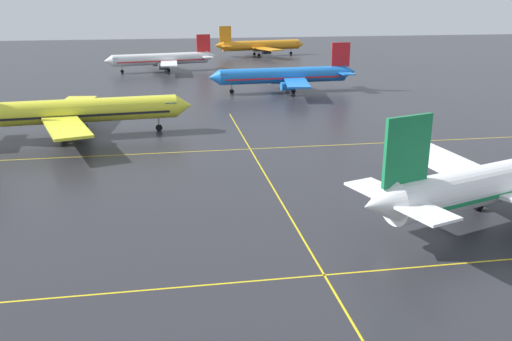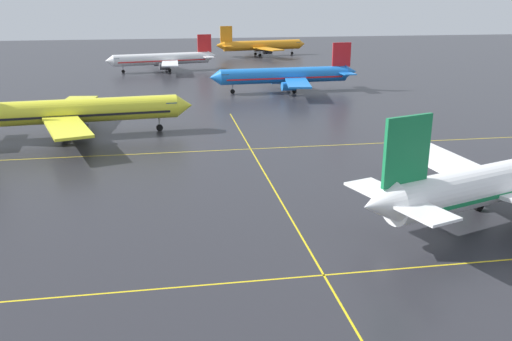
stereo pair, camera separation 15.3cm
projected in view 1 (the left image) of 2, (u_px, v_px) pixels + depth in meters
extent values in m
cone|color=white|center=(379.00, 204.00, 50.09)|extent=(4.55, 4.83, 3.93)
cube|color=#197F47|center=(407.00, 151.00, 49.91)|extent=(5.09, 2.02, 6.54)
cube|color=white|center=(424.00, 212.00, 48.37)|extent=(5.10, 6.48, 0.26)
cube|color=white|center=(376.00, 189.00, 53.86)|extent=(5.10, 6.48, 0.26)
cube|color=white|center=(445.00, 162.00, 66.29)|extent=(7.45, 16.87, 0.44)
cylinder|color=#2D9956|center=(475.00, 180.00, 64.29)|extent=(4.24, 3.34, 2.29)
cylinder|color=#99999E|center=(480.00, 195.00, 61.03)|extent=(0.31, 0.31, 1.80)
cylinder|color=black|center=(479.00, 205.00, 61.40)|extent=(1.29, 0.84, 1.20)
cylinder|color=yellow|center=(76.00, 111.00, 92.32)|extent=(34.02, 7.00, 4.01)
cone|color=yellow|center=(184.00, 105.00, 96.74)|extent=(3.08, 4.16, 3.93)
cube|color=yellow|center=(66.00, 127.00, 84.00)|extent=(9.91, 16.76, 0.42)
cube|color=yellow|center=(72.00, 105.00, 100.52)|extent=(7.36, 16.39, 0.42)
cylinder|color=black|center=(77.00, 130.00, 87.94)|extent=(3.77, 2.53, 2.22)
cylinder|color=black|center=(79.00, 116.00, 98.04)|extent=(3.77, 2.53, 2.22)
cube|color=#385166|center=(170.00, 103.00, 95.97)|extent=(2.22, 3.85, 0.74)
cube|color=black|center=(76.00, 114.00, 92.48)|extent=(31.33, 6.80, 0.38)
cylinder|color=#99999E|center=(159.00, 121.00, 96.44)|extent=(0.30, 0.30, 1.74)
cylinder|color=black|center=(159.00, 128.00, 96.80)|extent=(1.20, 0.58, 1.16)
cylinder|color=#99999E|center=(63.00, 130.00, 90.08)|extent=(0.30, 0.30, 1.74)
cylinder|color=black|center=(64.00, 137.00, 90.44)|extent=(1.20, 0.58, 1.16)
cylinder|color=#99999E|center=(65.00, 123.00, 95.14)|extent=(0.30, 0.30, 1.74)
cylinder|color=black|center=(66.00, 130.00, 95.50)|extent=(1.20, 0.58, 1.16)
cylinder|color=blue|center=(283.00, 75.00, 134.17)|extent=(31.68, 5.53, 3.74)
cone|color=blue|center=(214.00, 78.00, 130.56)|extent=(2.77, 3.81, 3.67)
cone|color=blue|center=(349.00, 71.00, 137.73)|extent=(3.35, 3.73, 3.56)
cube|color=red|center=(341.00, 55.00, 135.88)|extent=(4.74, 0.62, 5.91)
cube|color=blue|center=(337.00, 70.00, 140.03)|extent=(3.44, 5.29, 0.24)
cube|color=blue|center=(346.00, 73.00, 134.55)|extent=(3.44, 5.29, 0.24)
cube|color=blue|center=(278.00, 73.00, 142.32)|extent=(8.83, 15.60, 0.39)
cube|color=blue|center=(297.00, 83.00, 126.80)|extent=(7.30, 15.38, 0.39)
cylinder|color=blue|center=(277.00, 80.00, 139.45)|extent=(3.46, 2.26, 2.07)
cylinder|color=blue|center=(288.00, 86.00, 129.96)|extent=(3.46, 2.26, 2.07)
cube|color=#385166|center=(223.00, 75.00, 130.87)|extent=(1.97, 3.54, 0.69)
cube|color=red|center=(283.00, 77.00, 134.32)|extent=(29.16, 5.43, 0.35)
cylinder|color=#99999E|center=(232.00, 87.00, 132.20)|extent=(0.28, 0.28, 1.63)
cylinder|color=black|center=(232.00, 91.00, 132.53)|extent=(1.11, 0.50, 1.08)
cylinder|color=#99999E|center=(288.00, 83.00, 137.71)|extent=(0.28, 0.28, 1.63)
cylinder|color=black|center=(288.00, 88.00, 138.04)|extent=(1.11, 0.50, 1.08)
cylinder|color=#99999E|center=(294.00, 86.00, 132.96)|extent=(0.28, 0.28, 1.63)
cylinder|color=black|center=(293.00, 91.00, 133.29)|extent=(1.11, 0.50, 1.08)
cylinder|color=white|center=(161.00, 59.00, 169.44)|extent=(29.51, 8.97, 3.49)
cone|color=white|center=(108.00, 61.00, 164.15)|extent=(2.99, 3.81, 3.42)
cone|color=white|center=(211.00, 56.00, 174.71)|extent=(3.51, 3.81, 3.31)
cube|color=red|center=(203.00, 43.00, 172.69)|extent=(4.39, 1.16, 5.51)
cube|color=white|center=(203.00, 55.00, 176.52)|extent=(3.79, 5.24, 0.22)
cube|color=white|center=(208.00, 57.00, 171.61)|extent=(3.79, 5.24, 0.22)
cube|color=white|center=(159.00, 58.00, 176.87)|extent=(9.75, 14.54, 0.37)
cube|color=white|center=(169.00, 64.00, 162.96)|extent=(5.04, 13.86, 0.37)
cylinder|color=#4C4C51|center=(157.00, 63.00, 174.17)|extent=(3.43, 2.48, 1.93)
cylinder|color=#4C4C51|center=(163.00, 67.00, 165.67)|extent=(3.43, 2.48, 1.93)
cube|color=#385166|center=(115.00, 59.00, 164.70)|extent=(2.23, 3.46, 0.64)
cube|color=red|center=(161.00, 60.00, 169.58)|extent=(27.21, 8.56, 0.33)
cylinder|color=#99999E|center=(122.00, 68.00, 166.16)|extent=(0.26, 0.26, 1.51)
cylinder|color=black|center=(122.00, 71.00, 166.47)|extent=(1.07, 0.60, 1.01)
cylinder|color=#99999E|center=(165.00, 65.00, 172.87)|extent=(0.26, 0.26, 1.51)
cylinder|color=black|center=(166.00, 68.00, 173.19)|extent=(1.07, 0.60, 1.01)
cylinder|color=#99999E|center=(169.00, 67.00, 168.62)|extent=(0.26, 0.26, 1.51)
cylinder|color=black|center=(169.00, 70.00, 168.93)|extent=(1.07, 0.60, 1.01)
cylinder|color=orange|center=(261.00, 45.00, 211.52)|extent=(31.11, 9.44, 3.68)
cone|color=orange|center=(301.00, 44.00, 217.09)|extent=(3.15, 4.01, 3.60)
cone|color=orange|center=(219.00, 46.00, 205.73)|extent=(3.70, 4.01, 3.49)
cube|color=orange|center=(225.00, 34.00, 205.29)|extent=(4.63, 1.22, 5.81)
cube|color=orange|center=(226.00, 46.00, 203.82)|extent=(3.99, 5.53, 0.23)
cube|color=orange|center=(222.00, 45.00, 209.00)|extent=(3.99, 5.53, 0.23)
cube|color=orange|center=(267.00, 49.00, 204.05)|extent=(10.27, 15.33, 0.39)
cube|color=orange|center=(252.00, 45.00, 218.71)|extent=(5.33, 14.62, 0.39)
cylinder|color=#333338|center=(266.00, 51.00, 207.67)|extent=(3.61, 2.62, 2.03)
cylinder|color=#333338|center=(257.00, 49.00, 216.64)|extent=(3.61, 2.62, 2.03)
cube|color=#385166|center=(296.00, 43.00, 216.18)|extent=(2.35, 3.65, 0.68)
cube|color=orange|center=(261.00, 46.00, 211.66)|extent=(28.68, 9.01, 0.35)
cylinder|color=#99999E|center=(291.00, 50.00, 216.44)|extent=(0.27, 0.27, 1.60)
cylinder|color=black|center=(291.00, 53.00, 216.76)|extent=(1.13, 0.63, 1.06)
cylinder|color=#99999E|center=(259.00, 52.00, 209.36)|extent=(0.27, 0.27, 1.60)
cylinder|color=black|center=(259.00, 55.00, 209.69)|extent=(1.13, 0.63, 1.06)
cylinder|color=#99999E|center=(254.00, 51.00, 213.85)|extent=(0.27, 0.27, 1.60)
cylinder|color=black|center=(254.00, 54.00, 214.18)|extent=(1.13, 0.63, 1.06)
cube|color=yellow|center=(324.00, 275.00, 47.49)|extent=(135.27, 0.20, 0.01)
cube|color=yellow|center=(250.00, 149.00, 85.79)|extent=(135.27, 0.20, 0.01)
cube|color=yellow|center=(324.00, 275.00, 47.49)|extent=(0.20, 134.78, 0.01)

